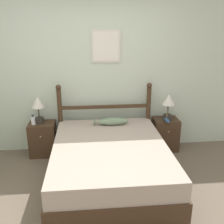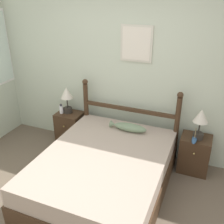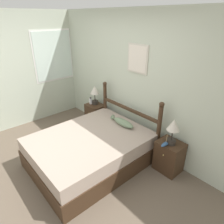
{
  "view_description": "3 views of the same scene",
  "coord_description": "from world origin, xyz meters",
  "px_view_note": "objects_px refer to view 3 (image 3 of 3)",
  "views": [
    {
      "loc": [
        -0.11,
        -2.51,
        2.07
      ],
      "look_at": [
        0.22,
        0.91,
        0.9
      ],
      "focal_mm": 42.0,
      "sensor_mm": 36.0,
      "label": 1
    },
    {
      "loc": [
        1.28,
        -1.85,
        2.43
      ],
      "look_at": [
        0.11,
        1.01,
        0.96
      ],
      "focal_mm": 42.0,
      "sensor_mm": 36.0,
      "label": 2
    },
    {
      "loc": [
        2.58,
        -1.01,
        2.41
      ],
      "look_at": [
        0.25,
        1.04,
        0.91
      ],
      "focal_mm": 32.0,
      "sensor_mm": 36.0,
      "label": 3
    }
  ],
  "objects_px": {
    "bottle": "(91,101)",
    "table_lamp_right": "(173,128)",
    "bed": "(90,150)",
    "fish_pillow": "(123,122)",
    "nightstand_left": "(96,115)",
    "model_boat": "(166,143)",
    "table_lamp_left": "(95,92)",
    "nightstand_right": "(169,156)"
  },
  "relations": [
    {
      "from": "table_lamp_right",
      "to": "table_lamp_left",
      "type": "bearing_deg",
      "value": 178.55
    },
    {
      "from": "bed",
      "to": "model_boat",
      "type": "xyz_separation_m",
      "value": [
        1.0,
        0.78,
        0.3
      ]
    },
    {
      "from": "bottle",
      "to": "fish_pillow",
      "type": "distance_m",
      "value": 1.24
    },
    {
      "from": "nightstand_left",
      "to": "fish_pillow",
      "type": "bearing_deg",
      "value": -9.75
    },
    {
      "from": "nightstand_right",
      "to": "fish_pillow",
      "type": "height_order",
      "value": "fish_pillow"
    },
    {
      "from": "bed",
      "to": "fish_pillow",
      "type": "xyz_separation_m",
      "value": [
        0.09,
        0.7,
        0.34
      ]
    },
    {
      "from": "table_lamp_left",
      "to": "table_lamp_right",
      "type": "xyz_separation_m",
      "value": [
        2.09,
        -0.05,
        0.0
      ]
    },
    {
      "from": "bottle",
      "to": "fish_pillow",
      "type": "xyz_separation_m",
      "value": [
        1.23,
        -0.15,
        -0.01
      ]
    },
    {
      "from": "nightstand_right",
      "to": "table_lamp_right",
      "type": "xyz_separation_m",
      "value": [
        0.01,
        -0.03,
        0.56
      ]
    },
    {
      "from": "bed",
      "to": "table_lamp_left",
      "type": "height_order",
      "value": "table_lamp_left"
    },
    {
      "from": "bottle",
      "to": "table_lamp_right",
      "type": "bearing_deg",
      "value": 0.33
    },
    {
      "from": "bed",
      "to": "nightstand_left",
      "type": "xyz_separation_m",
      "value": [
        -1.02,
        0.89,
        -0.0
      ]
    },
    {
      "from": "nightstand_right",
      "to": "table_lamp_right",
      "type": "distance_m",
      "value": 0.56
    },
    {
      "from": "table_lamp_right",
      "to": "model_boat",
      "type": "xyz_separation_m",
      "value": [
        -0.04,
        -0.08,
        -0.26
      ]
    },
    {
      "from": "bottle",
      "to": "model_boat",
      "type": "bearing_deg",
      "value": -1.89
    },
    {
      "from": "table_lamp_right",
      "to": "nightstand_right",
      "type": "bearing_deg",
      "value": 111.66
    },
    {
      "from": "model_boat",
      "to": "fish_pillow",
      "type": "height_order",
      "value": "model_boat"
    },
    {
      "from": "nightstand_left",
      "to": "nightstand_right",
      "type": "height_order",
      "value": "same"
    },
    {
      "from": "model_boat",
      "to": "nightstand_left",
      "type": "bearing_deg",
      "value": 176.9
    },
    {
      "from": "bed",
      "to": "model_boat",
      "type": "bearing_deg",
      "value": 37.94
    },
    {
      "from": "bottle",
      "to": "fish_pillow",
      "type": "height_order",
      "value": "bottle"
    },
    {
      "from": "bed",
      "to": "nightstand_left",
      "type": "bearing_deg",
      "value": 139.06
    },
    {
      "from": "nightstand_left",
      "to": "table_lamp_left",
      "type": "bearing_deg",
      "value": 141.51
    },
    {
      "from": "nightstand_left",
      "to": "table_lamp_left",
      "type": "height_order",
      "value": "table_lamp_left"
    },
    {
      "from": "bed",
      "to": "table_lamp_right",
      "type": "relative_size",
      "value": 4.47
    },
    {
      "from": "bed",
      "to": "table_lamp_left",
      "type": "distance_m",
      "value": 1.51
    },
    {
      "from": "nightstand_left",
      "to": "fish_pillow",
      "type": "height_order",
      "value": "fish_pillow"
    },
    {
      "from": "table_lamp_right",
      "to": "fish_pillow",
      "type": "relative_size",
      "value": 0.81
    },
    {
      "from": "table_lamp_right",
      "to": "model_boat",
      "type": "height_order",
      "value": "table_lamp_right"
    },
    {
      "from": "table_lamp_right",
      "to": "fish_pillow",
      "type": "xyz_separation_m",
      "value": [
        -0.95,
        -0.16,
        -0.22
      ]
    },
    {
      "from": "table_lamp_left",
      "to": "table_lamp_right",
      "type": "relative_size",
      "value": 1.0
    },
    {
      "from": "nightstand_left",
      "to": "model_boat",
      "type": "height_order",
      "value": "model_boat"
    },
    {
      "from": "model_boat",
      "to": "bed",
      "type": "bearing_deg",
      "value": -142.06
    },
    {
      "from": "nightstand_left",
      "to": "model_boat",
      "type": "xyz_separation_m",
      "value": [
        2.02,
        -0.11,
        0.3
      ]
    },
    {
      "from": "fish_pillow",
      "to": "nightstand_right",
      "type": "bearing_deg",
      "value": 11.5
    },
    {
      "from": "table_lamp_left",
      "to": "fish_pillow",
      "type": "relative_size",
      "value": 0.81
    },
    {
      "from": "table_lamp_left",
      "to": "nightstand_right",
      "type": "bearing_deg",
      "value": -0.72
    },
    {
      "from": "nightstand_right",
      "to": "bottle",
      "type": "relative_size",
      "value": 3.27
    },
    {
      "from": "bed",
      "to": "table_lamp_right",
      "type": "distance_m",
      "value": 1.46
    },
    {
      "from": "nightstand_left",
      "to": "fish_pillow",
      "type": "relative_size",
      "value": 1.01
    },
    {
      "from": "bed",
      "to": "table_lamp_right",
      "type": "xyz_separation_m",
      "value": [
        1.04,
        0.86,
        0.56
      ]
    },
    {
      "from": "bed",
      "to": "nightstand_right",
      "type": "xyz_separation_m",
      "value": [
        1.02,
        0.89,
        -0.0
      ]
    }
  ]
}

